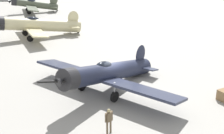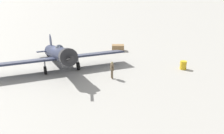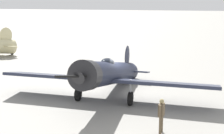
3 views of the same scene
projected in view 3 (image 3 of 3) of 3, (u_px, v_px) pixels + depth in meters
The scene contains 3 objects.
ground_plane at pixel (112, 95), 20.34m from camera, with size 400.00×400.00×0.00m, color gray.
airplane_foreground at pixel (110, 74), 19.54m from camera, with size 11.89×13.02×3.36m.
ground_crew_mechanic at pixel (161, 112), 14.19m from camera, with size 0.63×0.24×1.61m.
Camera 3 is at (18.53, 6.31, 5.82)m, focal length 51.09 mm.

